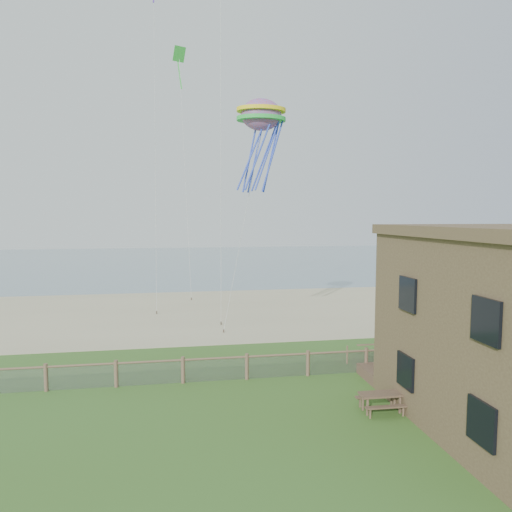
{
  "coord_description": "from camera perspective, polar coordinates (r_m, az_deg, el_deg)",
  "views": [
    {
      "loc": [
        -3.05,
        -14.91,
        7.73
      ],
      "look_at": [
        0.78,
        8.0,
        5.72
      ],
      "focal_mm": 32.0,
      "sensor_mm": 36.0,
      "label": 1
    }
  ],
  "objects": [
    {
      "name": "ground",
      "position": [
        17.07,
        2.01,
        -21.99
      ],
      "size": [
        160.0,
        160.0,
        0.0
      ],
      "primitive_type": "plane",
      "color": "#3A5D20",
      "rests_on": "ground"
    },
    {
      "name": "sand_beach",
      "position": [
        37.83,
        -4.69,
        -6.86
      ],
      "size": [
        72.0,
        20.0,
        0.02
      ],
      "primitive_type": "cube",
      "color": "tan",
      "rests_on": "ground"
    },
    {
      "name": "ocean",
      "position": [
        81.34,
        -7.29,
        -0.55
      ],
      "size": [
        160.0,
        68.0,
        0.02
      ],
      "primitive_type": "cube",
      "color": "slate",
      "rests_on": "ground"
    },
    {
      "name": "chainlink_fence",
      "position": [
        22.32,
        -1.15,
        -13.83
      ],
      "size": [
        36.2,
        0.2,
        1.25
      ],
      "primitive_type": null,
      "color": "brown",
      "rests_on": "ground"
    },
    {
      "name": "motel_deck",
      "position": [
        26.65,
        28.78,
        -11.99
      ],
      "size": [
        15.0,
        2.0,
        0.5
      ],
      "primitive_type": "cube",
      "color": "brown",
      "rests_on": "ground"
    },
    {
      "name": "picnic_table",
      "position": [
        19.63,
        15.37,
        -17.28
      ],
      "size": [
        1.75,
        1.34,
        0.73
      ],
      "primitive_type": null,
      "rotation": [
        0.0,
        0.0,
        -0.02
      ],
      "color": "brown",
      "rests_on": "ground"
    },
    {
      "name": "octopus_kite",
      "position": [
        27.61,
        0.65,
        14.11
      ],
      "size": [
        3.49,
        3.02,
        6.02
      ],
      "primitive_type": null,
      "rotation": [
        0.0,
        0.0,
        -0.39
      ],
      "color": "red"
    },
    {
      "name": "kite_green",
      "position": [
        40.07,
        -9.55,
        22.43
      ],
      "size": [
        1.85,
        2.2,
        2.98
      ],
      "primitive_type": null,
      "rotation": [
        0.44,
        0.0,
        0.43
      ],
      "color": "green"
    }
  ]
}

